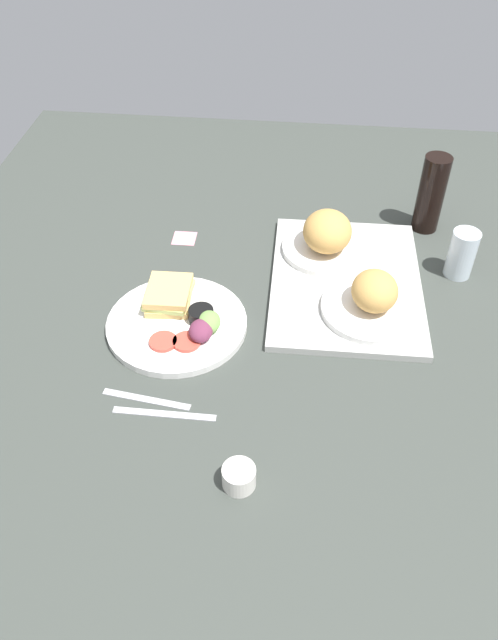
{
  "coord_description": "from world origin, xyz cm",
  "views": [
    {
      "loc": [
        94.13,
        12.69,
        90.97
      ],
      "look_at": [
        2.0,
        3.0,
        4.0
      ],
      "focal_mm": 35.39,
      "sensor_mm": 36.0,
      "label": 1
    }
  ],
  "objects": [
    {
      "name": "drinking_glass",
      "position": [
        -22.68,
        48.14,
        5.66
      ],
      "size": [
        6.07,
        6.07,
        11.31
      ],
      "primitive_type": "cylinder",
      "color": "silver",
      "rests_on": "ground_plane"
    },
    {
      "name": "fork",
      "position": [
        21.37,
        -14.13,
        0.25
      ],
      "size": [
        3.65,
        17.04,
        0.5
      ],
      "primitive_type": "cube",
      "rotation": [
        0.0,
        0.0,
        1.44
      ],
      "color": "#B7B7BC",
      "rests_on": "ground_plane"
    },
    {
      "name": "serving_tray",
      "position": [
        -15.92,
        22.9,
        0.8
      ],
      "size": [
        45.39,
        33.53,
        1.6
      ],
      "primitive_type": "cube",
      "rotation": [
        0.0,
        0.0,
        0.01
      ],
      "color": "#B2B2AD",
      "rests_on": "ground_plane"
    },
    {
      "name": "ground_plane",
      "position": [
        0.0,
        0.0,
        -1.5
      ],
      "size": [
        190.0,
        150.0,
        3.0
      ],
      "primitive_type": "cube",
      "color": "#383D38"
    },
    {
      "name": "knife",
      "position": [
        24.37,
        -10.13,
        0.25
      ],
      "size": [
        1.44,
        19.0,
        0.5
      ],
      "primitive_type": "cube",
      "rotation": [
        0.0,
        0.0,
        1.57
      ],
      "color": "#B7B7BC",
      "rests_on": "ground_plane"
    },
    {
      "name": "soda_bottle",
      "position": [
        -40.55,
        42.48,
        9.69
      ],
      "size": [
        6.4,
        6.4,
        19.38
      ],
      "primitive_type": "cylinder",
      "color": "black",
      "rests_on": "ground_plane"
    },
    {
      "name": "espresso_cup",
      "position": [
        37.25,
        5.05,
        2.0
      ],
      "size": [
        5.6,
        5.6,
        4.0
      ],
      "primitive_type": "cylinder",
      "color": "silver",
      "rests_on": "ground_plane"
    },
    {
      "name": "bread_plate_near",
      "position": [
        -25.77,
        18.02,
        5.86
      ],
      "size": [
        19.91,
        19.91,
        10.22
      ],
      "color": "white",
      "rests_on": "serving_tray"
    },
    {
      "name": "sticky_note",
      "position": [
        -29.64,
        -16.25,
        0.06
      ],
      "size": [
        5.67,
        5.67,
        0.12
      ],
      "primitive_type": "cube",
      "rotation": [
        0.0,
        0.0,
        0.01
      ],
      "color": "pink",
      "rests_on": "ground_plane"
    },
    {
      "name": "plate_with_salad",
      "position": [
        0.71,
        -11.72,
        1.68
      ],
      "size": [
        29.13,
        29.13,
        5.4
      ],
      "color": "white",
      "rests_on": "ground_plane"
    },
    {
      "name": "bread_plate_far",
      "position": [
        -6.23,
        28.02,
        4.86
      ],
      "size": [
        21.04,
        21.04,
        9.0
      ],
      "color": "white",
      "rests_on": "serving_tray"
    }
  ]
}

